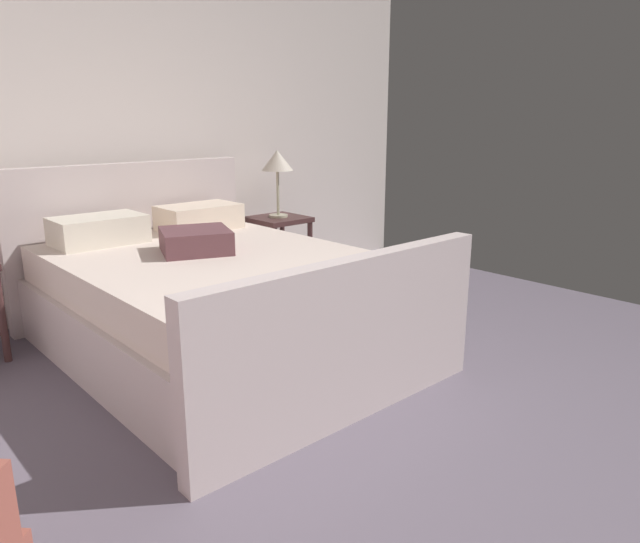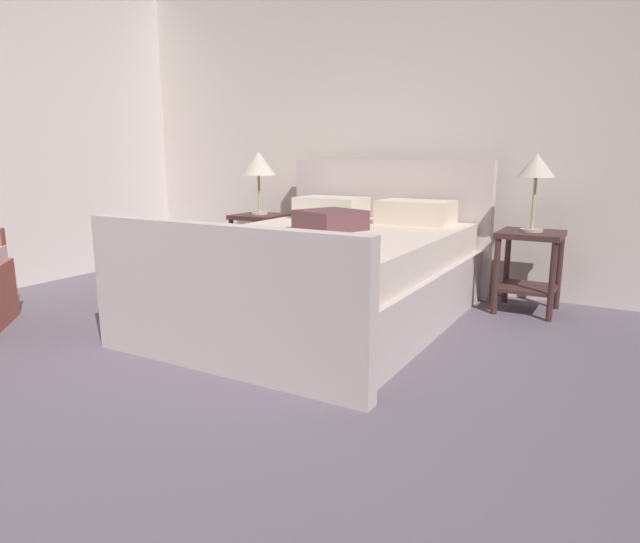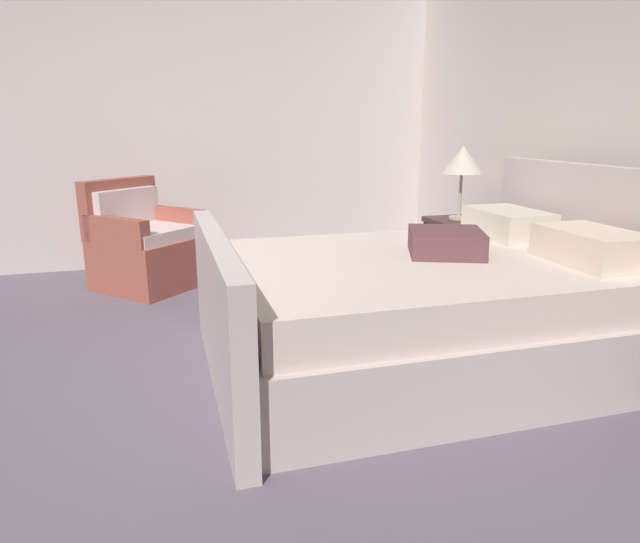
% 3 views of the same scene
% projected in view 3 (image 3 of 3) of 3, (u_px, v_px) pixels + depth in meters
% --- Properties ---
extents(ground_plane, '(5.74, 6.15, 0.02)m').
position_uv_depth(ground_plane, '(97.00, 410.00, 2.68)').
color(ground_plane, slate).
extents(wall_side_left, '(0.12, 6.27, 2.83)m').
position_uv_depth(wall_side_left, '(112.00, 116.00, 5.03)').
color(wall_side_left, silver).
rests_on(wall_side_left, ground).
extents(bed, '(1.79, 2.36, 1.10)m').
position_uv_depth(bed, '(427.00, 304.00, 3.14)').
color(bed, beige).
rests_on(bed, ground).
extents(nightstand_left, '(0.44, 0.44, 0.60)m').
position_uv_depth(nightstand_left, '(457.00, 243.00, 4.49)').
color(nightstand_left, '#422626').
rests_on(nightstand_left, ground).
extents(table_lamp_left, '(0.32, 0.32, 0.58)m').
position_uv_depth(table_lamp_left, '(462.00, 161.00, 4.32)').
color(table_lamp_left, '#B7B293').
rests_on(table_lamp_left, nightstand_left).
extents(armchair, '(1.03, 1.02, 0.90)m').
position_uv_depth(armchair, '(144.00, 246.00, 4.62)').
color(armchair, '#A25244').
rests_on(armchair, ground).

